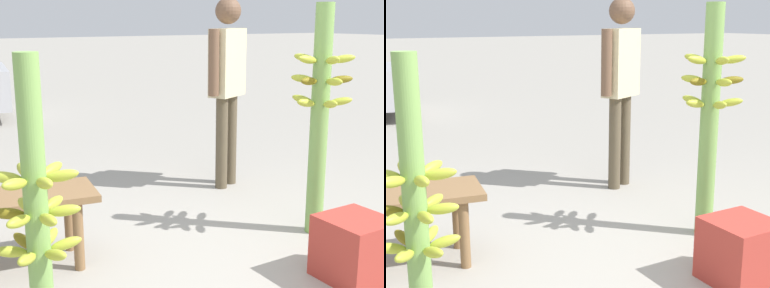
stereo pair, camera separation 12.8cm
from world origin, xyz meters
The scene contains 4 objects.
banana_stalk_left centered at (-1.01, 0.11, 0.64)m, with size 0.37×0.37×1.29m.
banana_stalk_center centered at (0.95, 0.46, 0.82)m, with size 0.40×0.41×1.52m.
vendor_person centered at (1.04, 1.63, 0.96)m, with size 0.52×0.31×1.59m.
produce_crate centered at (0.65, -0.15, 0.18)m, with size 0.36×0.36×0.36m.
Camera 1 is at (-1.57, -2.00, 1.42)m, focal length 50.00 mm.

